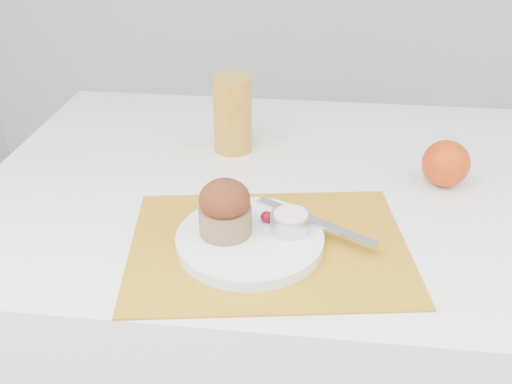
# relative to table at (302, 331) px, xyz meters

# --- Properties ---
(table) EXTENTS (1.20, 0.80, 0.75)m
(table) POSITION_rel_table_xyz_m (0.00, 0.00, 0.00)
(table) COLOR white
(table) RESTS_ON ground
(placemat) EXTENTS (0.46, 0.37, 0.00)m
(placemat) POSITION_rel_table_xyz_m (-0.06, -0.22, 0.38)
(placemat) COLOR #BC801A
(placemat) RESTS_ON table
(plate) EXTENTS (0.29, 0.29, 0.02)m
(plate) POSITION_rel_table_xyz_m (-0.08, -0.22, 0.39)
(plate) COLOR white
(plate) RESTS_ON placemat
(ramekin) EXTENTS (0.07, 0.07, 0.03)m
(ramekin) POSITION_rel_table_xyz_m (-0.02, -0.20, 0.41)
(ramekin) COLOR #BDBDC1
(ramekin) RESTS_ON plate
(cream) EXTENTS (0.06, 0.06, 0.01)m
(cream) POSITION_rel_table_xyz_m (-0.02, -0.20, 0.42)
(cream) COLOR white
(cream) RESTS_ON ramekin
(raspberry_near) EXTENTS (0.02, 0.02, 0.02)m
(raspberry_near) POSITION_rel_table_xyz_m (-0.06, -0.18, 0.41)
(raspberry_near) COLOR #59020D
(raspberry_near) RESTS_ON plate
(raspberry_far) EXTENTS (0.02, 0.02, 0.02)m
(raspberry_far) POSITION_rel_table_xyz_m (-0.05, -0.18, 0.41)
(raspberry_far) COLOR #52020A
(raspberry_far) RESTS_ON plate
(butter_knife) EXTENTS (0.19, 0.12, 0.01)m
(butter_knife) POSITION_rel_table_xyz_m (0.01, -0.17, 0.40)
(butter_knife) COLOR #B6B9BF
(butter_knife) RESTS_ON plate
(orange) EXTENTS (0.08, 0.08, 0.08)m
(orange) POSITION_rel_table_xyz_m (0.24, 0.01, 0.42)
(orange) COLOR #C93D07
(orange) RESTS_ON table
(juice_glass) EXTENTS (0.08, 0.08, 0.15)m
(juice_glass) POSITION_rel_table_xyz_m (-0.16, 0.11, 0.45)
(juice_glass) COLOR #C08824
(juice_glass) RESTS_ON table
(muffin) EXTENTS (0.08, 0.08, 0.09)m
(muffin) POSITION_rel_table_xyz_m (-0.12, -0.21, 0.44)
(muffin) COLOR olive
(muffin) RESTS_ON plate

